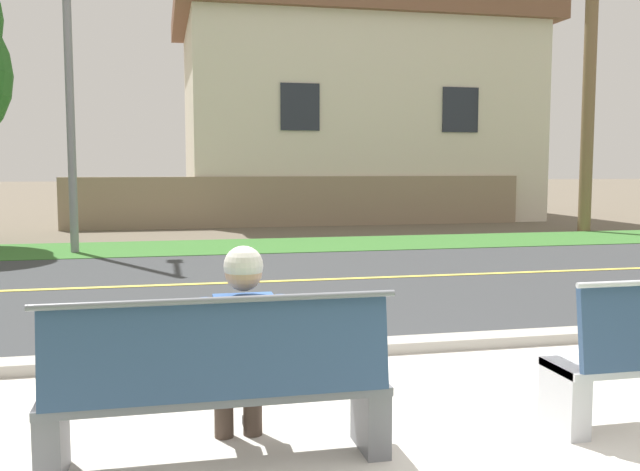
# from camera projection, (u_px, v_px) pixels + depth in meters

# --- Properties ---
(ground_plane) EXTENTS (140.00, 140.00, 0.00)m
(ground_plane) POSITION_uv_depth(u_px,v_px,m) (274.00, 267.00, 11.97)
(ground_plane) COLOR #665B4C
(sidewalk_pavement) EXTENTS (44.00, 3.60, 0.01)m
(sidewalk_pavement) POSITION_uv_depth(u_px,v_px,m) (457.00, 429.00, 4.59)
(sidewalk_pavement) COLOR beige
(sidewalk_pavement) RESTS_ON ground_plane
(curb_edge) EXTENTS (44.00, 0.30, 0.11)m
(curb_edge) POSITION_uv_depth(u_px,v_px,m) (370.00, 347.00, 6.48)
(curb_edge) COLOR #ADA89E
(curb_edge) RESTS_ON ground_plane
(street_asphalt) EXTENTS (52.00, 8.00, 0.01)m
(street_asphalt) POSITION_uv_depth(u_px,v_px,m) (289.00, 281.00, 10.52)
(street_asphalt) COLOR #383A3D
(street_asphalt) RESTS_ON ground_plane
(road_centre_line) EXTENTS (48.00, 0.14, 0.01)m
(road_centre_line) POSITION_uv_depth(u_px,v_px,m) (289.00, 281.00, 10.52)
(road_centre_line) COLOR #E0CC4C
(road_centre_line) RESTS_ON ground_plane
(far_verge_grass) EXTENTS (48.00, 2.80, 0.02)m
(far_verge_grass) POSITION_uv_depth(u_px,v_px,m) (250.00, 246.00, 15.09)
(far_verge_grass) COLOR #38702D
(far_verge_grass) RESTS_ON ground_plane
(bench_left) EXTENTS (1.94, 0.48, 1.01)m
(bench_left) POSITION_uv_depth(u_px,v_px,m) (219.00, 389.00, 3.96)
(bench_left) COLOR slate
(bench_left) RESTS_ON ground_plane
(seated_person_blue) EXTENTS (0.52, 0.68, 1.25)m
(seated_person_blue) POSITION_uv_depth(u_px,v_px,m) (242.00, 343.00, 4.14)
(seated_person_blue) COLOR #47382D
(seated_person_blue) RESTS_ON ground_plane
(streetlamp) EXTENTS (0.24, 2.10, 7.94)m
(streetlamp) POSITION_uv_depth(u_px,v_px,m) (68.00, 20.00, 13.68)
(streetlamp) COLOR gray
(streetlamp) RESTS_ON ground_plane
(garden_wall) EXTENTS (13.00, 0.36, 1.40)m
(garden_wall) POSITION_uv_depth(u_px,v_px,m) (302.00, 201.00, 20.07)
(garden_wall) COLOR gray
(garden_wall) RESTS_ON ground_plane
(house_across_street) EXTENTS (11.46, 6.91, 6.65)m
(house_across_street) POSITION_uv_depth(u_px,v_px,m) (352.00, 115.00, 23.43)
(house_across_street) COLOR beige
(house_across_street) RESTS_ON ground_plane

